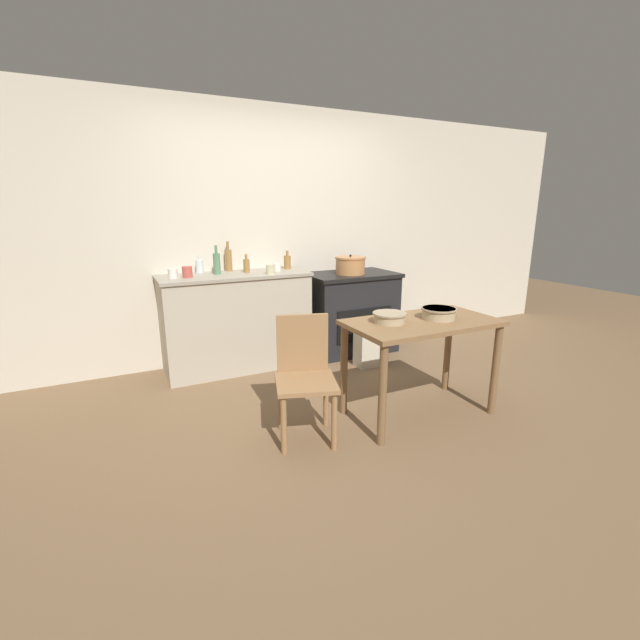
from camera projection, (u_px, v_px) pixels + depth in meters
ground_plane at (346, 407)px, 3.44m from camera, size 14.00×14.00×0.00m
wall_back at (273, 235)px, 4.49m from camera, size 8.00×0.07×2.55m
counter_cabinet at (236, 321)px, 4.20m from camera, size 1.42×0.58×0.95m
stove at (350, 312)px, 4.73m from camera, size 0.97×0.64×0.87m
work_table at (422, 336)px, 3.19m from camera, size 1.13×0.61×0.75m
chair at (305, 374)px, 2.93m from camera, size 0.50×0.50×0.84m
flour_sack at (368, 346)px, 4.29m from camera, size 0.25×0.17×0.42m
stock_pot at (350, 265)px, 4.53m from camera, size 0.32×0.32×0.21m
mixing_bowl_large at (439, 313)px, 3.20m from camera, size 0.26×0.26×0.08m
mixing_bowl_small at (389, 317)px, 3.09m from camera, size 0.24×0.24×0.08m
bottle_far_left at (287, 262)px, 4.38m from camera, size 0.07×0.07×0.19m
bottle_left at (246, 265)px, 4.14m from camera, size 0.06×0.06×0.18m
bottle_mid_left at (217, 263)px, 4.02m from camera, size 0.07×0.07×0.27m
bottle_center_left at (200, 266)px, 4.10m from camera, size 0.07×0.07×0.17m
bottle_center at (228, 260)px, 4.23m from camera, size 0.07×0.07×0.29m
cup_center_right at (277, 267)px, 4.23m from camera, size 0.08×0.08×0.08m
cup_mid_right at (173, 274)px, 3.80m from camera, size 0.08×0.08×0.09m
cup_right at (187, 272)px, 3.84m from camera, size 0.09×0.09×0.10m
cup_far_right at (270, 270)px, 4.02m from camera, size 0.08×0.08×0.09m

